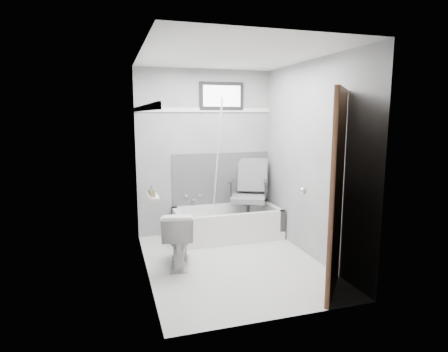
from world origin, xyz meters
name	(u,v)px	position (x,y,z in m)	size (l,w,h in m)	color
floor	(233,263)	(0.00, 0.00, 0.00)	(2.60, 2.60, 0.00)	white
ceiling	(233,55)	(0.00, 0.00, 2.40)	(2.60, 2.60, 0.00)	silver
wall_back	(205,153)	(0.00, 1.30, 1.20)	(2.00, 0.02, 2.40)	gray
wall_front	(283,183)	(0.00, -1.30, 1.20)	(2.00, 0.02, 2.40)	gray
wall_left	(144,167)	(-1.00, 0.00, 1.20)	(0.02, 2.60, 2.40)	gray
wall_right	(310,160)	(1.00, 0.00, 1.20)	(0.02, 2.60, 2.40)	gray
bathtub	(227,223)	(0.23, 0.93, 0.21)	(1.50, 0.70, 0.42)	white
office_chair	(248,193)	(0.56, 0.98, 0.62)	(0.57, 0.57, 0.99)	#5A5A5F
toilet	(179,238)	(-0.62, 0.14, 0.33)	(0.37, 0.66, 0.65)	white
door	(380,199)	(0.98, -1.28, 1.00)	(0.78, 0.78, 2.00)	brown
window	(222,96)	(0.25, 1.29, 2.02)	(0.66, 0.04, 0.40)	black
backerboard	(222,179)	(0.25, 1.29, 0.80)	(1.50, 0.02, 0.78)	#4C4C4F
trim_back	(205,110)	(0.00, 1.29, 1.82)	(2.00, 0.02, 0.06)	white
trim_left	(143,108)	(-0.99, 0.00, 1.82)	(0.02, 2.60, 0.06)	white
pole	(217,164)	(0.11, 1.06, 1.05)	(0.02, 0.02, 1.95)	silver
shelf	(153,197)	(-0.93, -0.13, 0.90)	(0.10, 0.32, 0.03)	silver
soap_bottle_a	(153,192)	(-0.94, -0.21, 0.97)	(0.05, 0.05, 0.11)	#9A864D
soap_bottle_b	(151,190)	(-0.94, -0.07, 0.96)	(0.08, 0.08, 0.10)	#466581
faucet	(193,197)	(-0.20, 1.27, 0.55)	(0.26, 0.10, 0.16)	silver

